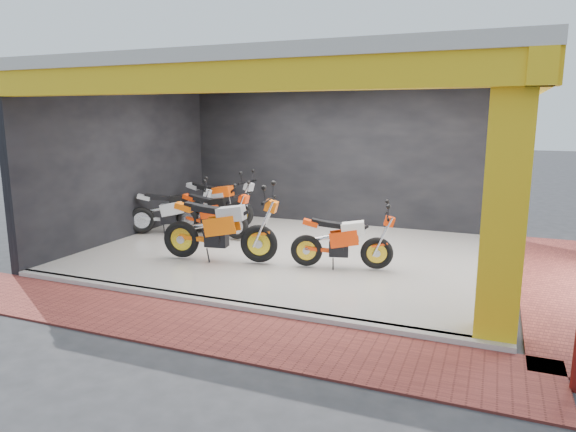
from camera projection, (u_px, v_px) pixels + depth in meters
name	position (u px, v px, depth m)	size (l,w,h in m)	color
ground	(252.00, 286.00, 8.53)	(80.00, 80.00, 0.00)	#2D2D30
showroom_floor	(296.00, 254.00, 10.34)	(8.00, 6.00, 0.10)	silver
showroom_ceiling	(296.00, 72.00, 9.66)	(8.40, 6.40, 0.20)	beige
back_wall	(341.00, 158.00, 12.83)	(8.20, 0.20, 3.50)	black
left_wall	(126.00, 163.00, 11.53)	(0.20, 6.20, 3.50)	black
corner_column	(505.00, 204.00, 6.13)	(0.50, 0.50, 3.50)	gold
header_beam_front	(217.00, 77.00, 6.99)	(8.40, 0.30, 0.40)	gold
header_beam_right	(528.00, 83.00, 8.24)	(0.30, 6.40, 0.40)	gold
floor_kerb	(222.00, 304.00, 7.60)	(8.00, 0.20, 0.10)	silver
paver_front	(193.00, 325.00, 6.89)	(9.00, 1.40, 0.03)	#953A31
paver_right	(563.00, 284.00, 8.57)	(1.40, 7.00, 0.03)	#953A31
moto_hero	(377.00, 238.00, 8.97)	(1.93, 0.71, 1.18)	#FF3E0A
moto_row_a	(259.00, 225.00, 9.35)	(2.37, 0.88, 1.45)	orange
moto_row_b	(236.00, 212.00, 11.18)	(2.03, 0.75, 1.24)	red
moto_row_c	(241.00, 200.00, 12.38)	(2.23, 0.83, 1.37)	#A6A8AE
moto_row_d	(199.00, 207.00, 11.88)	(2.03, 0.75, 1.24)	#A1A4A9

